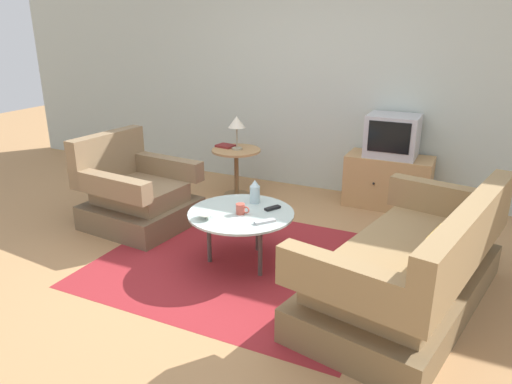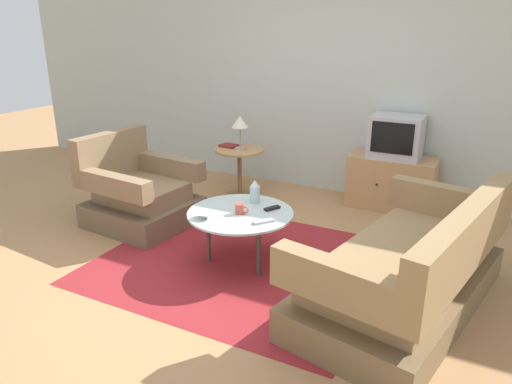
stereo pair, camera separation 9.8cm
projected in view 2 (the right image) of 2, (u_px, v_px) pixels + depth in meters
The scene contains 16 objects.
ground_plane at pixel (228, 269), 3.91m from camera, with size 16.00×16.00×0.00m, color #AD7F51.
back_wall at pixel (329, 74), 5.41m from camera, with size 9.00×0.12×2.70m, color #B2BCB2.
area_rug at pixel (241, 262), 4.03m from camera, with size 2.28×2.00×0.00m, color maroon.
armchair at pixel (138, 194), 4.74m from camera, with size 1.01×0.96×0.88m.
couch at pixel (409, 272), 3.28m from camera, with size 1.27×1.97×0.85m.
coffee_table at pixel (240, 216), 3.89m from camera, with size 0.87×0.87×0.45m.
side_table at pixel (240, 162), 5.43m from camera, with size 0.55×0.55×0.56m.
tv_stand at pixel (391, 183), 5.13m from camera, with size 0.89×0.46×0.56m.
television at pixel (396, 137), 4.97m from camera, with size 0.52×0.43×0.44m.
table_lamp at pixel (240, 123), 5.27m from camera, with size 0.19×0.19×0.38m.
vase at pixel (255, 192), 4.05m from camera, with size 0.09×0.09×0.20m.
mug at pixel (240, 209), 3.82m from camera, with size 0.12×0.07×0.09m.
bowl at pixel (205, 215), 3.75m from camera, with size 0.15×0.15×0.05m.
tv_remote_dark at pixel (272, 208), 3.93m from camera, with size 0.11×0.15×0.02m.
tv_remote_silver at pixel (263, 222), 3.66m from camera, with size 0.15×0.16×0.02m.
book at pixel (229, 146), 5.48m from camera, with size 0.22×0.19×0.02m.
Camera 2 is at (1.78, -2.99, 1.91)m, focal length 33.51 mm.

